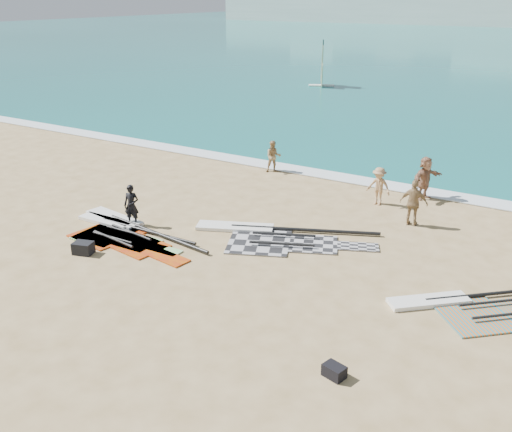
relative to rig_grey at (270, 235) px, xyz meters
The scene contains 14 objects.
ground 4.87m from the rig_grey, 76.92° to the right, with size 300.00×300.00×0.00m, color tan.
surf_line 7.64m from the rig_grey, 81.70° to the left, with size 300.00×1.20×0.04m, color white.
rig_grey is the anchor object (origin of this frame).
rig_green 5.40m from the rig_grey, 152.53° to the right, with size 5.25×2.06×0.20m.
rig_orange 7.21m from the rig_grey, 10.28° to the right, with size 4.83×4.18×0.20m.
rig_red 5.17m from the rig_grey, 152.84° to the right, with size 6.20×2.86×0.20m.
gear_bag_near 6.25m from the rig_grey, 135.53° to the right, with size 0.62×0.45×0.39m, color black.
gear_bag_far 7.88m from the rig_grey, 49.20° to the right, with size 0.48×0.34×0.29m, color black.
person_wetsuit 5.15m from the rig_grey, 160.69° to the right, with size 0.55×0.36×1.52m, color black.
beachgoer_left 7.77m from the rig_grey, 119.12° to the left, with size 0.73×0.57×1.50m, color tan.
beachgoer_mid 5.52m from the rig_grey, 68.20° to the left, with size 0.99×0.57×1.54m, color #AB8157.
beachgoer_back 5.39m from the rig_grey, 43.28° to the left, with size 1.01×0.42×1.72m, color #95774E.
beachgoer_right 7.60m from the rig_grey, 63.43° to the left, with size 1.65×0.52×1.77m, color #97694D.
windsurfer_left 34.69m from the rig_grey, 112.61° to the left, with size 2.32×2.49×4.15m.
Camera 1 is at (8.06, -11.02, 7.91)m, focal length 40.00 mm.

